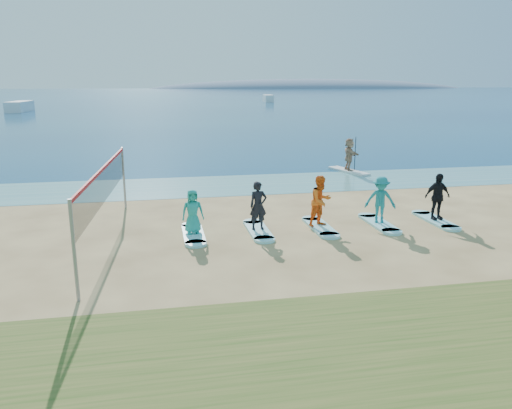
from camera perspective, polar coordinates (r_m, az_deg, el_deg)
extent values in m
plane|color=tan|center=(15.06, 2.07, -5.86)|extent=(600.00, 600.00, 0.00)
plane|color=teal|center=(25.03, -3.38, 2.23)|extent=(600.00, 600.00, 0.00)
plane|color=navy|center=(173.89, -10.23, 12.15)|extent=(600.00, 600.00, 0.00)
ellipsoid|color=slate|center=(328.84, 6.48, 13.07)|extent=(220.00, 56.00, 18.00)
cylinder|color=gray|center=(12.41, -20.07, -5.04)|extent=(0.09, 0.09, 2.50)
cylinder|color=gray|center=(21.00, -14.87, 2.94)|extent=(0.09, 0.09, 2.50)
cube|color=black|center=(16.51, -16.96, 2.17)|extent=(0.63, 8.98, 1.00)
cube|color=#B71314|center=(16.41, -17.08, 3.95)|extent=(0.66, 8.98, 0.10)
cube|color=silver|center=(29.10, 10.53, 3.79)|extent=(1.55, 3.07, 0.12)
imported|color=tan|center=(28.94, 10.62, 5.67)|extent=(0.55, 1.69, 1.82)
cube|color=silver|center=(92.56, -25.34, 9.55)|extent=(2.90, 8.09, 1.71)
cube|color=silver|center=(121.38, 1.39, 11.63)|extent=(2.41, 6.21, 1.68)
cube|color=#93DFE4|center=(17.07, -7.17, -3.38)|extent=(0.70, 2.20, 0.09)
imported|color=teal|center=(16.85, -7.25, -0.80)|extent=(0.77, 0.54, 1.50)
cube|color=#93DFE4|center=(17.35, 0.26, -2.98)|extent=(0.70, 2.20, 0.09)
imported|color=black|center=(17.11, 0.26, -0.14)|extent=(0.65, 0.47, 1.68)
cube|color=#93DFE4|center=(17.90, 7.32, -2.55)|extent=(0.70, 2.20, 0.09)
imported|color=orange|center=(17.66, 7.42, 0.41)|extent=(1.08, 0.99, 1.81)
cube|color=#93DFE4|center=(18.72, 13.87, -2.12)|extent=(0.70, 2.20, 0.09)
imported|color=teal|center=(18.49, 14.03, 0.54)|extent=(1.25, 0.97, 1.69)
cube|color=#93DFE4|center=(19.75, 19.80, -1.70)|extent=(0.70, 2.20, 0.09)
imported|color=black|center=(19.54, 20.01, 0.86)|extent=(1.03, 0.48, 1.73)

